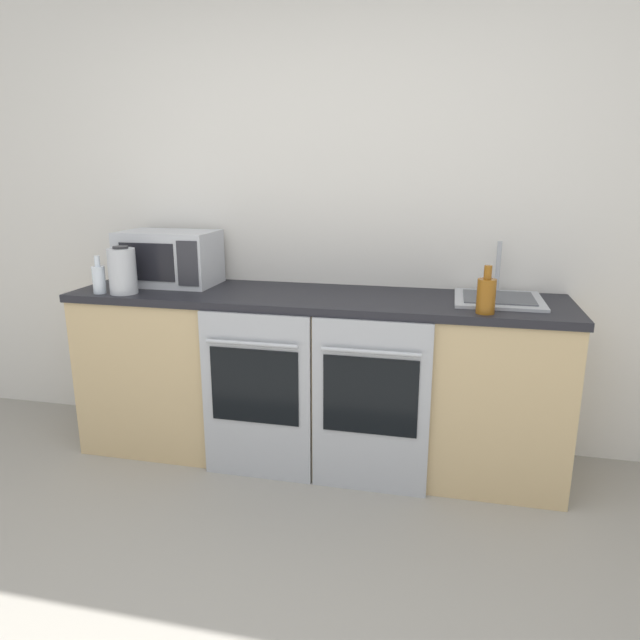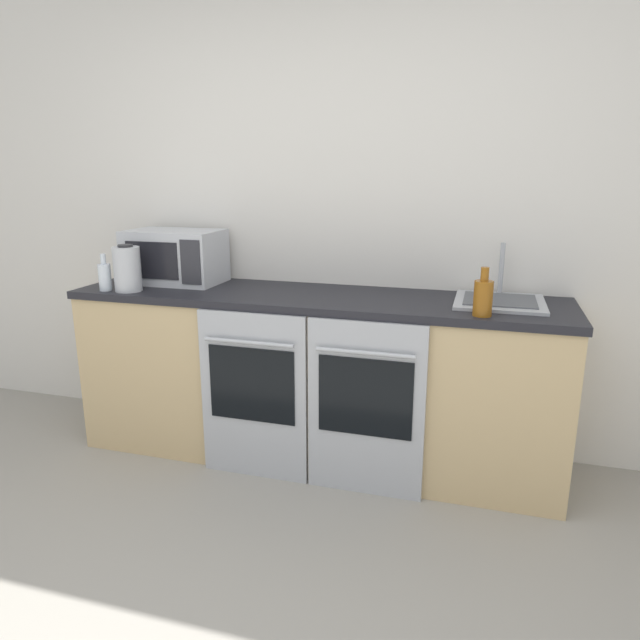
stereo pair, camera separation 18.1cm
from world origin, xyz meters
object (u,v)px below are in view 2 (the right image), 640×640
(microwave, at_px, (175,257))
(bottle_clear, at_px, (105,276))
(kettle, at_px, (127,269))
(sink, at_px, (500,300))
(oven_right, at_px, (365,408))
(oven_left, at_px, (253,395))
(bottle_amber, at_px, (483,297))

(microwave, bearing_deg, bottle_clear, -128.22)
(kettle, bearing_deg, bottle_clear, -168.95)
(microwave, height_order, sink, microwave)
(kettle, bearing_deg, oven_right, -4.91)
(microwave, bearing_deg, oven_right, -18.47)
(kettle, bearing_deg, oven_left, -8.63)
(microwave, distance_m, bottle_amber, 1.73)
(microwave, bearing_deg, sink, -1.01)
(bottle_clear, xyz_separation_m, bottle_amber, (1.94, -0.00, 0.01))
(oven_right, relative_size, kettle, 3.51)
(bottle_clear, height_order, bottle_amber, bottle_amber)
(oven_left, distance_m, oven_right, 0.57)
(oven_left, bearing_deg, bottle_clear, 174.18)
(oven_left, relative_size, bottle_amber, 3.99)
(sink, bearing_deg, bottle_clear, -172.09)
(oven_left, relative_size, sink, 2.06)
(oven_left, height_order, sink, sink)
(oven_left, relative_size, microwave, 1.66)
(oven_left, distance_m, sink, 1.30)
(kettle, xyz_separation_m, sink, (1.89, 0.26, -0.10))
(oven_left, xyz_separation_m, sink, (1.15, 0.37, 0.48))
(bottle_amber, bearing_deg, sink, 74.60)
(bottle_amber, distance_m, kettle, 1.82)
(oven_right, bearing_deg, sink, 32.76)
(oven_right, distance_m, microwave, 1.41)
(microwave, relative_size, kettle, 2.12)
(bottle_amber, xyz_separation_m, kettle, (-1.82, 0.03, 0.03))
(bottle_clear, bearing_deg, bottle_amber, -0.03)
(bottle_amber, bearing_deg, microwave, 169.55)
(oven_right, bearing_deg, bottle_amber, 10.05)
(oven_right, relative_size, bottle_clear, 4.40)
(oven_right, relative_size, bottle_amber, 3.99)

